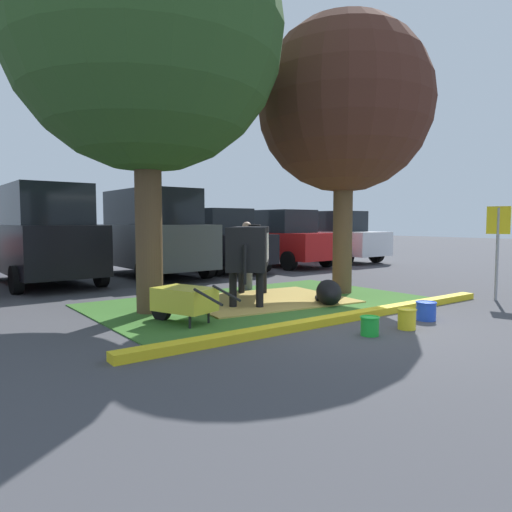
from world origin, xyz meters
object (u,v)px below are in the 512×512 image
sedan_blue (215,241)px  bucket_yellow (407,318)px  bucket_blue (426,311)px  calf_lying (328,292)px  cow_holstein (250,247)px  wheelbarrow (183,300)px  suv_black (43,235)px  hatchback_white (334,237)px  shade_tree_right (344,106)px  bucket_green (370,325)px  suv_dark_grey (152,233)px  person_handler (247,254)px  sedan_red (281,239)px  parking_sign (498,234)px  shade_tree_left (146,33)px

sedan_blue → bucket_yellow: bearing=-103.6°
bucket_blue → calf_lying: bearing=96.4°
cow_holstein → wheelbarrow: 2.55m
suv_black → hatchback_white: (11.01, 0.33, -0.29)m
shade_tree_right → hatchback_white: shade_tree_right is taller
shade_tree_right → bucket_blue: size_ratio=18.07×
shade_tree_right → wheelbarrow: shade_tree_right is taller
bucket_blue → hatchback_white: 11.40m
shade_tree_right → sedan_blue: size_ratio=1.36×
sedan_blue → hatchback_white: bearing=1.7°
bucket_blue → suv_black: bearing=114.6°
bucket_green → suv_dark_grey: size_ratio=0.06×
cow_holstein → bucket_blue: size_ratio=7.84×
person_handler → sedan_blue: size_ratio=0.36×
calf_lying → suv_dark_grey: size_ratio=0.26×
calf_lying → sedan_red: bearing=56.9°
cow_holstein → parking_sign: size_ratio=1.38×
shade_tree_right → bucket_blue: 4.99m
cow_holstein → parking_sign: parking_sign is taller
bucket_yellow → bucket_blue: bearing=14.3°
sedan_blue → bucket_green: bearing=-108.2°
wheelbarrow → sedan_red: 9.98m
parking_sign → hatchback_white: bearing=63.9°
suv_dark_grey → bucket_green: bearing=-93.9°
bucket_blue → parking_sign: bearing=5.8°
shade_tree_right → suv_black: shade_tree_right is taller
calf_lying → wheelbarrow: wheelbarrow is taller
cow_holstein → suv_dark_grey: 5.20m
parking_sign → calf_lying: bearing=151.4°
shade_tree_left → shade_tree_right: bearing=-5.5°
bucket_green → bucket_blue: bearing=4.6°
wheelbarrow → bucket_blue: wheelbarrow is taller
shade_tree_left → suv_black: bearing=96.1°
person_handler → suv_black: 5.41m
shade_tree_left → bucket_yellow: 6.30m
shade_tree_left → wheelbarrow: bearing=-88.0°
person_handler → suv_dark_grey: (-0.59, 3.99, 0.41)m
cow_holstein → suv_dark_grey: bearing=87.9°
wheelbarrow → bucket_blue: 3.92m
suv_dark_grey → sedan_red: (5.12, 0.22, -0.29)m
shade_tree_left → person_handler: (2.97, 1.23, -3.92)m
bucket_green → sedan_red: (5.70, 8.81, 0.84)m
suv_dark_grey → hatchback_white: size_ratio=1.05×
wheelbarrow → bucket_yellow: bearing=-42.4°
suv_black → suv_dark_grey: bearing=-1.8°
suv_dark_grey → calf_lying: bearing=-83.4°
cow_holstein → person_handler: person_handler is taller
bucket_yellow → sedan_blue: sedan_blue is taller
parking_sign → bucket_blue: bearing=-174.2°
shade_tree_left → calf_lying: (3.13, -1.26, -4.54)m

